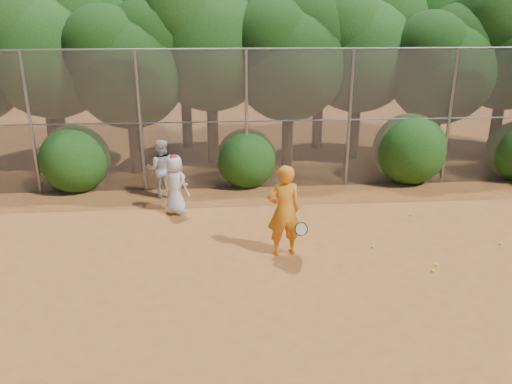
{
  "coord_description": "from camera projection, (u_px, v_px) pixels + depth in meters",
  "views": [
    {
      "loc": [
        -1.83,
        -8.08,
        4.9
      ],
      "look_at": [
        -1.0,
        2.5,
        1.1
      ],
      "focal_mm": 35.0,
      "sensor_mm": 36.0,
      "label": 1
    }
  ],
  "objects": [
    {
      "name": "ground",
      "position": [
        319.0,
        290.0,
        9.37
      ],
      "size": [
        80.0,
        80.0,
        0.0
      ],
      "primitive_type": "plane",
      "color": "#995322",
      "rests_on": "ground"
    },
    {
      "name": "fence_back",
      "position": [
        277.0,
        119.0,
        14.3
      ],
      "size": [
        20.05,
        0.09,
        4.03
      ],
      "color": "gray",
      "rests_on": "ground"
    },
    {
      "name": "tree_1",
      "position": [
        50.0,
        39.0,
        15.48
      ],
      "size": [
        4.64,
        4.03,
        6.35
      ],
      "color": "black",
      "rests_on": "ground"
    },
    {
      "name": "tree_2",
      "position": [
        130.0,
        60.0,
        15.19
      ],
      "size": [
        3.99,
        3.47,
        5.47
      ],
      "color": "black",
      "rests_on": "ground"
    },
    {
      "name": "tree_3",
      "position": [
        212.0,
        30.0,
        16.05
      ],
      "size": [
        4.89,
        4.26,
        6.7
      ],
      "color": "black",
      "rests_on": "ground"
    },
    {
      "name": "tree_4",
      "position": [
        291.0,
        52.0,
        15.88
      ],
      "size": [
        4.19,
        3.64,
        5.73
      ],
      "color": "black",
      "rests_on": "ground"
    },
    {
      "name": "tree_5",
      "position": [
        361.0,
        41.0,
        16.72
      ],
      "size": [
        4.51,
        3.92,
        6.17
      ],
      "color": "black",
      "rests_on": "ground"
    },
    {
      "name": "tree_6",
      "position": [
        444.0,
        61.0,
        16.15
      ],
      "size": [
        3.86,
        3.36,
        5.29
      ],
      "color": "black",
      "rests_on": "ground"
    },
    {
      "name": "tree_7",
      "position": [
        512.0,
        34.0,
        16.63
      ],
      "size": [
        4.77,
        4.14,
        6.53
      ],
      "color": "black",
      "rests_on": "ground"
    },
    {
      "name": "tree_9",
      "position": [
        41.0,
        31.0,
        17.51
      ],
      "size": [
        4.83,
        4.2,
        6.62
      ],
      "color": "black",
      "rests_on": "ground"
    },
    {
      "name": "tree_10",
      "position": [
        184.0,
        22.0,
        17.96
      ],
      "size": [
        5.15,
        4.48,
        7.06
      ],
      "color": "black",
      "rests_on": "ground"
    },
    {
      "name": "tree_11",
      "position": [
        322.0,
        35.0,
        18.11
      ],
      "size": [
        4.64,
        4.03,
        6.35
      ],
      "color": "black",
      "rests_on": "ground"
    },
    {
      "name": "tree_12",
      "position": [
        437.0,
        25.0,
        18.89
      ],
      "size": [
        5.02,
        4.37,
        6.88
      ],
      "color": "black",
      "rests_on": "ground"
    },
    {
      "name": "bush_0",
      "position": [
        75.0,
        156.0,
        14.51
      ],
      "size": [
        2.0,
        2.0,
        2.0
      ],
      "primitive_type": "sphere",
      "color": "#174411",
      "rests_on": "ground"
    },
    {
      "name": "bush_1",
      "position": [
        246.0,
        156.0,
        14.91
      ],
      "size": [
        1.8,
        1.8,
        1.8
      ],
      "primitive_type": "sphere",
      "color": "#174411",
      "rests_on": "ground"
    },
    {
      "name": "bush_2",
      "position": [
        410.0,
        146.0,
        15.21
      ],
      "size": [
        2.2,
        2.2,
        2.2
      ],
      "primitive_type": "sphere",
      "color": "#174411",
      "rests_on": "ground"
    },
    {
      "name": "player_yellow",
      "position": [
        284.0,
        211.0,
        10.48
      ],
      "size": [
        0.91,
        0.59,
        1.99
      ],
      "rotation": [
        0.0,
        0.0,
        3.29
      ],
      "color": "orange",
      "rests_on": "ground"
    },
    {
      "name": "player_teen",
      "position": [
        175.0,
        185.0,
        12.74
      ],
      "size": [
        0.9,
        0.83,
        1.58
      ],
      "rotation": [
        0.0,
        0.0,
        2.56
      ],
      "color": "silver",
      "rests_on": "ground"
    },
    {
      "name": "player_white",
      "position": [
        161.0,
        169.0,
        13.91
      ],
      "size": [
        0.89,
        0.77,
        1.65
      ],
      "rotation": [
        0.0,
        0.0,
        3.08
      ],
      "color": "silver",
      "rests_on": "ground"
    },
    {
      "name": "ball_0",
      "position": [
        433.0,
        271.0,
        10.02
      ],
      "size": [
        0.07,
        0.07,
        0.07
      ],
      "primitive_type": "sphere",
      "color": "#D3E72A",
      "rests_on": "ground"
    },
    {
      "name": "ball_1",
      "position": [
        501.0,
        243.0,
        11.21
      ],
      "size": [
        0.07,
        0.07,
        0.07
      ],
      "primitive_type": "sphere",
      "color": "#D3E72A",
      "rests_on": "ground"
    },
    {
      "name": "ball_2",
      "position": [
        436.0,
        265.0,
        10.25
      ],
      "size": [
        0.07,
        0.07,
        0.07
      ],
      "primitive_type": "sphere",
      "color": "#D3E72A",
      "rests_on": "ground"
    },
    {
      "name": "ball_4",
      "position": [
        373.0,
        247.0,
        11.05
      ],
      "size": [
        0.07,
        0.07,
        0.07
      ],
      "primitive_type": "sphere",
      "color": "#D3E72A",
      "rests_on": "ground"
    },
    {
      "name": "ball_5",
      "position": [
        410.0,
        215.0,
        12.79
      ],
      "size": [
        0.07,
        0.07,
        0.07
      ],
      "primitive_type": "sphere",
      "color": "#D3E72A",
      "rests_on": "ground"
    }
  ]
}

